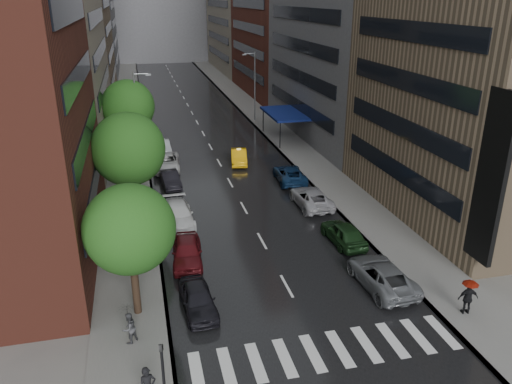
% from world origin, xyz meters
% --- Properties ---
extents(ground, '(220.00, 220.00, 0.00)m').
position_xyz_m(ground, '(0.00, 0.00, 0.00)').
color(ground, gray).
rests_on(ground, ground).
extents(road, '(14.00, 140.00, 0.01)m').
position_xyz_m(road, '(0.00, 50.00, 0.01)').
color(road, black).
rests_on(road, ground).
extents(sidewalk_left, '(4.00, 140.00, 0.15)m').
position_xyz_m(sidewalk_left, '(-9.00, 50.00, 0.07)').
color(sidewalk_left, gray).
rests_on(sidewalk_left, ground).
extents(sidewalk_right, '(4.00, 140.00, 0.15)m').
position_xyz_m(sidewalk_right, '(9.00, 50.00, 0.07)').
color(sidewalk_right, gray).
rests_on(sidewalk_right, ground).
extents(crosswalk, '(13.15, 2.80, 0.01)m').
position_xyz_m(crosswalk, '(0.20, -2.00, 0.01)').
color(crosswalk, silver).
rests_on(crosswalk, ground).
extents(buildings_right, '(8.05, 109.10, 36.00)m').
position_xyz_m(buildings_right, '(15.00, 56.70, 15.03)').
color(buildings_right, '#937A5B').
rests_on(buildings_right, ground).
extents(tree_near, '(4.66, 4.66, 7.43)m').
position_xyz_m(tree_near, '(-8.60, 3.18, 5.08)').
color(tree_near, '#382619').
rests_on(tree_near, ground).
extents(tree_mid, '(5.30, 5.30, 8.45)m').
position_xyz_m(tree_mid, '(-8.60, 15.16, 5.78)').
color(tree_mid, '#382619').
rests_on(tree_mid, ground).
extents(tree_far, '(5.25, 5.25, 8.37)m').
position_xyz_m(tree_far, '(-8.60, 30.65, 5.73)').
color(tree_far, '#382619').
rests_on(tree_far, ground).
extents(taxi, '(2.22, 4.58, 1.45)m').
position_xyz_m(taxi, '(1.92, 27.32, 0.72)').
color(taxi, '#FEB30D').
rests_on(taxi, ground).
extents(parked_cars_left, '(2.90, 34.44, 1.59)m').
position_xyz_m(parked_cars_left, '(-5.40, 18.10, 0.75)').
color(parked_cars_left, black).
rests_on(parked_cars_left, ground).
extents(parked_cars_right, '(2.76, 23.80, 1.56)m').
position_xyz_m(parked_cars_right, '(5.40, 11.77, 0.75)').
color(parked_cars_right, slate).
rests_on(parked_cars_right, ground).
extents(ped_black_umbrella, '(1.01, 1.00, 2.09)m').
position_xyz_m(ped_black_umbrella, '(-9.00, 0.71, 1.39)').
color(ped_black_umbrella, '#424347').
rests_on(ped_black_umbrella, sidewalk_left).
extents(ped_red_umbrella, '(1.14, 0.82, 2.01)m').
position_xyz_m(ped_red_umbrella, '(8.50, -1.01, 1.33)').
color(ped_red_umbrella, black).
rests_on(ped_red_umbrella, sidewalk_right).
extents(traffic_light, '(0.18, 0.15, 3.45)m').
position_xyz_m(traffic_light, '(-7.60, -4.28, 2.23)').
color(traffic_light, black).
rests_on(traffic_light, sidewalk_left).
extents(street_lamp_left, '(1.74, 0.22, 9.00)m').
position_xyz_m(street_lamp_left, '(-7.72, 30.00, 4.89)').
color(street_lamp_left, gray).
rests_on(street_lamp_left, sidewalk_left).
extents(street_lamp_right, '(1.74, 0.22, 9.00)m').
position_xyz_m(street_lamp_right, '(7.72, 45.00, 4.89)').
color(street_lamp_right, gray).
rests_on(street_lamp_right, sidewalk_right).
extents(awning, '(4.00, 8.00, 3.12)m').
position_xyz_m(awning, '(8.98, 35.00, 3.13)').
color(awning, navy).
rests_on(awning, sidewalk_right).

